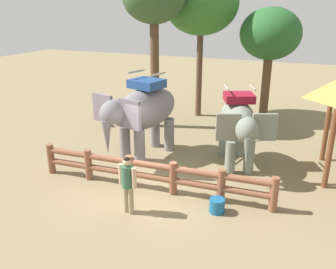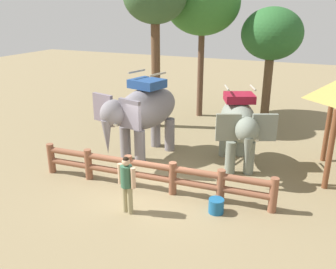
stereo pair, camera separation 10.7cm
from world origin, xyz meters
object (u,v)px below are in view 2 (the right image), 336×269
(elephant_near_left, at_px, (143,111))
(tree_far_right, at_px, (155,0))
(tree_back_center, at_px, (203,3))
(log_fence, at_px, (150,172))
(tree_far_left, at_px, (272,35))
(tourist_woman_in_black, at_px, (127,181))
(elephant_center, at_px, (239,124))
(feed_bucket, at_px, (216,206))

(elephant_near_left, relative_size, tree_far_right, 0.55)
(tree_back_center, bearing_deg, tree_far_right, -117.88)
(log_fence, relative_size, tree_far_left, 1.40)
(elephant_near_left, bearing_deg, tree_far_left, 62.18)
(tourist_woman_in_black, bearing_deg, elephant_center, 64.15)
(log_fence, distance_m, feed_bucket, 2.36)
(elephant_near_left, xyz_separation_m, tree_far_left, (3.47, 6.58, 2.37))
(tree_back_center, relative_size, tree_far_right, 1.02)
(tree_back_center, distance_m, feed_bucket, 11.00)
(tree_far_left, bearing_deg, tree_far_right, -147.52)
(feed_bucket, bearing_deg, elephant_center, 93.72)
(elephant_center, relative_size, tree_back_center, 0.47)
(log_fence, xyz_separation_m, elephant_center, (2.07, 2.82, 1.02))
(tree_far_left, xyz_separation_m, tree_far_right, (-4.66, -2.97, 1.56))
(tourist_woman_in_black, relative_size, feed_bucket, 3.90)
(elephant_near_left, bearing_deg, tree_back_center, 88.64)
(log_fence, height_order, tree_far_right, tree_far_right)
(tree_far_left, bearing_deg, elephant_center, -90.02)
(tree_far_right, bearing_deg, elephant_near_left, -71.74)
(tree_back_center, xyz_separation_m, feed_bucket, (3.53, -8.89, -5.42))
(log_fence, xyz_separation_m, feed_bucket, (2.28, -0.46, -0.40))
(log_fence, distance_m, tree_far_right, 8.26)
(tourist_woman_in_black, bearing_deg, log_fence, 90.17)
(feed_bucket, bearing_deg, elephant_near_left, 143.15)
(tree_far_right, bearing_deg, log_fence, -66.35)
(tourist_woman_in_black, xyz_separation_m, tree_back_center, (-1.26, 9.88, 4.65))
(log_fence, bearing_deg, elephant_near_left, 121.27)
(log_fence, relative_size, tree_back_center, 1.06)
(elephant_near_left, bearing_deg, feed_bucket, -36.85)
(tourist_woman_in_black, xyz_separation_m, tree_far_right, (-2.59, 7.35, 4.78))
(elephant_center, xyz_separation_m, tree_far_right, (-4.66, 3.09, 4.14))
(elephant_near_left, relative_size, feed_bucket, 8.93)
(elephant_near_left, height_order, feed_bucket, elephant_near_left)
(elephant_center, bearing_deg, log_fence, -126.25)
(tourist_woman_in_black, height_order, feed_bucket, tourist_woman_in_black)
(tourist_woman_in_black, height_order, tree_far_left, tree_far_left)
(elephant_near_left, bearing_deg, log_fence, -58.73)
(tourist_woman_in_black, bearing_deg, tree_back_center, 97.25)
(elephant_near_left, distance_m, tree_back_center, 7.22)
(elephant_near_left, relative_size, tree_far_left, 0.71)
(tourist_woman_in_black, relative_size, tree_back_center, 0.24)
(log_fence, xyz_separation_m, tourist_woman_in_black, (0.00, -1.44, 0.38))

